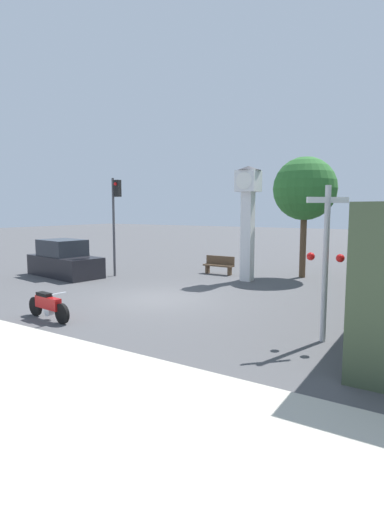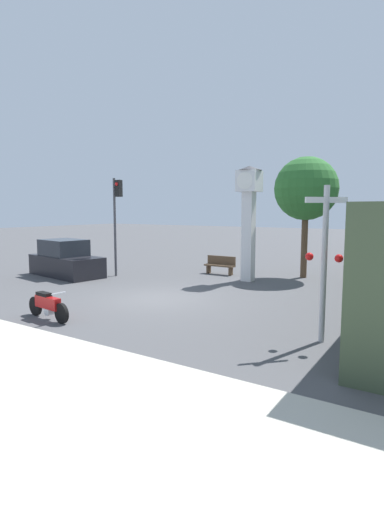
% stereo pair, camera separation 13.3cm
% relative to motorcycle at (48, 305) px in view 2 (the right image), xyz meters
% --- Properties ---
extents(ground_plane, '(120.00, 120.00, 0.00)m').
position_rel_motorcycle_xyz_m(ground_plane, '(1.09, 3.98, -0.43)').
color(ground_plane, '#4C4C4F').
extents(motorcycle, '(2.01, 0.46, 0.89)m').
position_rel_motorcycle_xyz_m(motorcycle, '(0.00, 0.00, 0.00)').
color(motorcycle, black).
rests_on(motorcycle, ground_plane).
extents(clock_tower, '(1.13, 1.13, 5.22)m').
position_rel_motorcycle_xyz_m(clock_tower, '(2.27, 9.20, 2.99)').
color(clock_tower, white).
rests_on(clock_tower, ground_plane).
extents(traffic_light, '(0.50, 0.35, 4.79)m').
position_rel_motorcycle_xyz_m(traffic_light, '(-3.70, 6.95, 2.84)').
color(traffic_light, '#47474C').
rests_on(traffic_light, ground_plane).
extents(railroad_crossing_signal, '(0.90, 0.82, 3.84)m').
position_rel_motorcycle_xyz_m(railroad_crossing_signal, '(7.44, 2.34, 1.67)').
color(railroad_crossing_signal, '#B7B7BC').
rests_on(railroad_crossing_signal, ground_plane).
extents(street_tree, '(2.99, 2.99, 5.76)m').
position_rel_motorcycle_xyz_m(street_tree, '(4.14, 11.54, 3.81)').
color(street_tree, brown).
rests_on(street_tree, ground_plane).
extents(bench, '(1.60, 0.44, 0.92)m').
position_rel_motorcycle_xyz_m(bench, '(0.25, 10.24, 0.06)').
color(bench, brown).
rests_on(bench, ground_plane).
extents(parked_car, '(4.43, 2.45, 1.80)m').
position_rel_motorcycle_xyz_m(parked_car, '(-5.98, 5.65, 0.32)').
color(parked_car, black).
rests_on(parked_car, ground_plane).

